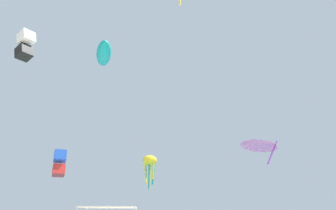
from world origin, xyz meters
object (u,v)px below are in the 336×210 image
object	(u,v)px
kite_inflatable_teal	(104,53)
kite_box_white	(25,45)
kite_delta_pink	(259,143)
kite_box_blue	(59,163)
canopy_tent	(109,209)
kite_octopus_yellow	(150,162)

from	to	relation	value
kite_inflatable_teal	kite_box_white	bearing A→B (deg)	-31.91
kite_delta_pink	kite_box_blue	bearing A→B (deg)	66.90
kite_inflatable_teal	kite_delta_pink	bearing A→B (deg)	92.30
kite_delta_pink	kite_box_white	size ratio (longest dim) A/B	2.50
kite_box_blue	kite_inflatable_teal	world-z (taller)	kite_inflatable_teal
kite_inflatable_teal	canopy_tent	bearing A→B (deg)	1.59
canopy_tent	kite_inflatable_teal	world-z (taller)	kite_inflatable_teal
kite_box_blue	kite_box_white	world-z (taller)	kite_box_white
kite_octopus_yellow	kite_inflatable_teal	distance (m)	14.80
kite_box_blue	kite_inflatable_teal	bearing A→B (deg)	144.50
kite_box_white	canopy_tent	bearing A→B (deg)	-86.18
kite_box_blue	kite_delta_pink	distance (m)	25.39
canopy_tent	kite_box_blue	distance (m)	21.97
kite_box_blue	kite_box_white	xyz separation A→B (m)	(-0.42, -13.40, 8.18)
kite_delta_pink	kite_inflatable_teal	size ratio (longest dim) A/B	1.02
kite_octopus_yellow	kite_box_white	xyz separation A→B (m)	(-10.96, -14.27, 7.82)
kite_delta_pink	kite_inflatable_teal	bearing A→B (deg)	72.08
kite_inflatable_teal	kite_box_white	distance (m)	14.11
kite_box_white	kite_inflatable_teal	bearing A→B (deg)	17.86
kite_box_blue	kite_inflatable_teal	size ratio (longest dim) A/B	0.48
kite_inflatable_teal	kite_box_white	xyz separation A→B (m)	(-4.91, -12.03, -5.50)
kite_delta_pink	kite_octopus_yellow	bearing A→B (deg)	68.43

